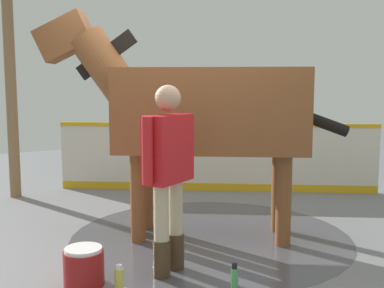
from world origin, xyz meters
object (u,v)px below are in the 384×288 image
at_px(horse, 200,109).
at_px(bottle_shampoo, 119,278).
at_px(wash_bucket, 84,267).
at_px(bottle_spray, 234,279).
at_px(handler, 168,167).

relative_size(horse, bottle_shampoo, 13.56).
xyz_separation_m(wash_bucket, bottle_spray, (-0.96, 0.79, -0.05)).
relative_size(bottle_shampoo, bottle_spray, 0.87).
distance_m(horse, wash_bucket, 2.03).
xyz_separation_m(horse, bottle_spray, (0.57, 1.31, -1.29)).
distance_m(wash_bucket, bottle_shampoo, 0.32).
bearing_deg(horse, wash_bucket, 57.24).
bearing_deg(bottle_shampoo, handler, -173.57).
distance_m(wash_bucket, bottle_spray, 1.24).
relative_size(wash_bucket, bottle_shampoo, 1.66).
height_order(wash_bucket, bottle_spray, wash_bucket).
bearing_deg(horse, handler, 78.92).
bearing_deg(bottle_spray, handler, -68.61).
xyz_separation_m(handler, bottle_shampoo, (0.51, 0.06, -0.86)).
bearing_deg(handler, bottle_spray, -2.29).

